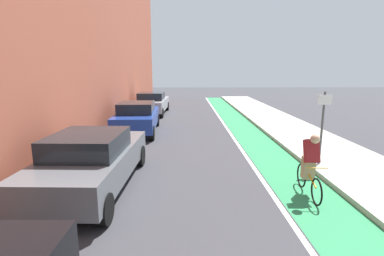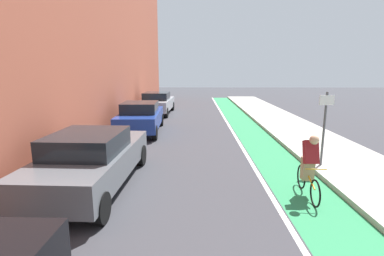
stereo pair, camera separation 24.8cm
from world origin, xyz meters
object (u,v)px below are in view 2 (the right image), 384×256
object	(u,v)px
parked_sedan_blue	(141,117)
parked_sedan_silver	(157,103)
cyclist_mid	(309,165)
parked_sedan_gray	(92,159)
street_sign_post	(325,122)

from	to	relation	value
parked_sedan_blue	parked_sedan_silver	world-z (taller)	same
parked_sedan_silver	cyclist_mid	xyz separation A→B (m)	(5.48, -13.59, 0.02)
parked_sedan_gray	street_sign_post	bearing A→B (deg)	12.84
parked_sedan_gray	parked_sedan_blue	distance (m)	6.88
parked_sedan_gray	street_sign_post	world-z (taller)	street_sign_post
cyclist_mid	street_sign_post	xyz separation A→B (m)	(1.20, 2.02, 0.71)
parked_sedan_blue	street_sign_post	xyz separation A→B (m)	(6.67, -5.36, 0.73)
street_sign_post	parked_sedan_blue	bearing A→B (deg)	141.22
parked_sedan_gray	parked_sedan_blue	bearing A→B (deg)	89.97
parked_sedan_blue	parked_sedan_gray	bearing A→B (deg)	-90.03
parked_sedan_gray	street_sign_post	xyz separation A→B (m)	(6.68, 1.52, 0.73)
parked_sedan_gray	street_sign_post	size ratio (longest dim) A/B	2.11
cyclist_mid	street_sign_post	bearing A→B (deg)	59.37
parked_sedan_silver	cyclist_mid	world-z (taller)	cyclist_mid
parked_sedan_blue	cyclist_mid	xyz separation A→B (m)	(5.48, -7.38, 0.02)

